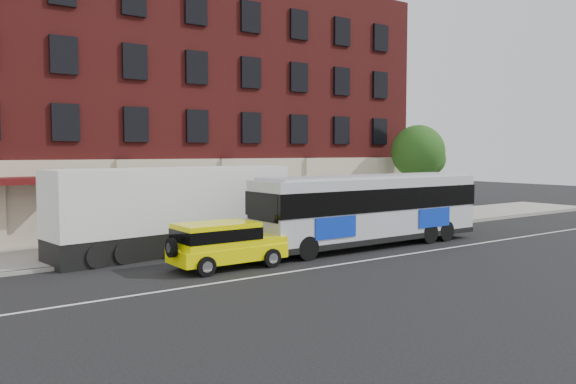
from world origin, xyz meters
TOP-DOWN VIEW (x-y plane):
  - ground at (0.00, 0.00)m, footprint 120.00×120.00m
  - sidewalk at (0.00, 9.00)m, footprint 60.00×6.00m
  - kerb at (0.00, 6.00)m, footprint 60.00×0.25m
  - lane_line at (0.00, 0.50)m, footprint 60.00×0.12m
  - building at (-0.01, 16.92)m, footprint 30.00×12.10m
  - sign_pole at (-8.50, 6.15)m, footprint 0.30×0.20m
  - street_tree at (13.54, 9.48)m, footprint 3.60×3.60m
  - city_bus at (3.01, 3.13)m, footprint 12.48×2.72m
  - yellow_suv at (-5.40, 2.56)m, footprint 4.75×2.10m
  - shipping_container at (-5.23, 7.10)m, footprint 11.69×3.74m

SIDE VIEW (x-z plane):
  - ground at x=0.00m, z-range 0.00..0.00m
  - lane_line at x=0.00m, z-range 0.00..0.01m
  - sidewalk at x=0.00m, z-range 0.00..0.15m
  - kerb at x=0.00m, z-range 0.00..0.15m
  - yellow_suv at x=-5.40m, z-range 0.13..1.95m
  - sign_pole at x=-8.50m, z-range 0.20..2.70m
  - city_bus at x=3.01m, z-range 0.18..3.59m
  - shipping_container at x=-5.23m, z-range -0.02..3.81m
  - street_tree at x=13.54m, z-range 1.31..7.51m
  - building at x=-0.01m, z-range 0.08..15.08m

